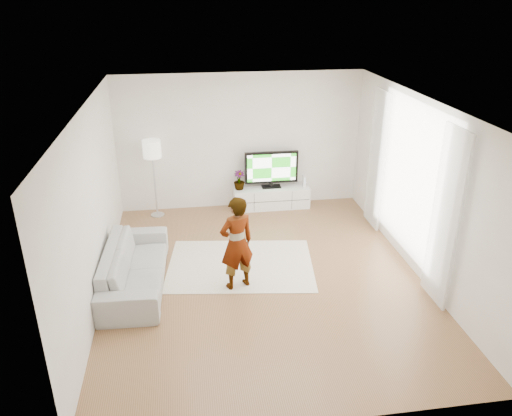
{
  "coord_description": "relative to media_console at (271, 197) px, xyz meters",
  "views": [
    {
      "loc": [
        -1.13,
        -6.83,
        4.29
      ],
      "look_at": [
        -0.06,
        0.4,
        1.06
      ],
      "focal_mm": 35.0,
      "sensor_mm": 36.0,
      "label": 1
    }
  ],
  "objects": [
    {
      "name": "floor",
      "position": [
        -0.62,
        -2.76,
        -0.22
      ],
      "size": [
        6.0,
        6.0,
        0.0
      ],
      "primitive_type": "plane",
      "color": "#9A6A45",
      "rests_on": "ground"
    },
    {
      "name": "ceiling",
      "position": [
        -0.62,
        -2.76,
        2.58
      ],
      "size": [
        6.0,
        6.0,
        0.0
      ],
      "primitive_type": "plane",
      "color": "white",
      "rests_on": "wall_back"
    },
    {
      "name": "wall_left",
      "position": [
        -3.12,
        -2.76,
        1.18
      ],
      "size": [
        0.02,
        6.0,
        2.8
      ],
      "primitive_type": "cube",
      "color": "white",
      "rests_on": "floor"
    },
    {
      "name": "wall_right",
      "position": [
        1.88,
        -2.76,
        1.18
      ],
      "size": [
        0.02,
        6.0,
        2.8
      ],
      "primitive_type": "cube",
      "color": "white",
      "rests_on": "floor"
    },
    {
      "name": "wall_back",
      "position": [
        -0.62,
        0.24,
        1.18
      ],
      "size": [
        5.0,
        0.02,
        2.8
      ],
      "primitive_type": "cube",
      "color": "white",
      "rests_on": "floor"
    },
    {
      "name": "wall_front",
      "position": [
        -0.62,
        -5.76,
        1.18
      ],
      "size": [
        5.0,
        0.02,
        2.8
      ],
      "primitive_type": "cube",
      "color": "white",
      "rests_on": "floor"
    },
    {
      "name": "window",
      "position": [
        1.86,
        -2.46,
        1.23
      ],
      "size": [
        0.01,
        2.6,
        2.5
      ],
      "primitive_type": "cube",
      "color": "white",
      "rests_on": "wall_right"
    },
    {
      "name": "curtain_near",
      "position": [
        1.78,
        -3.76,
        1.13
      ],
      "size": [
        0.04,
        0.7,
        2.6
      ],
      "primitive_type": "cube",
      "color": "white",
      "rests_on": "floor"
    },
    {
      "name": "curtain_far",
      "position": [
        1.78,
        -1.16,
        1.13
      ],
      "size": [
        0.04,
        0.7,
        2.6
      ],
      "primitive_type": "cube",
      "color": "white",
      "rests_on": "floor"
    },
    {
      "name": "media_console",
      "position": [
        0.0,
        0.0,
        0.0
      ],
      "size": [
        1.6,
        0.45,
        0.45
      ],
      "color": "white",
      "rests_on": "floor"
    },
    {
      "name": "television",
      "position": [
        0.0,
        0.03,
        0.65
      ],
      "size": [
        1.12,
        0.22,
        0.78
      ],
      "color": "black",
      "rests_on": "media_console"
    },
    {
      "name": "game_console",
      "position": [
        0.7,
        -0.0,
        0.34
      ],
      "size": [
        0.06,
        0.17,
        0.23
      ],
      "rotation": [
        0.0,
        0.0,
        -0.05
      ],
      "color": "white",
      "rests_on": "media_console"
    },
    {
      "name": "potted_plant",
      "position": [
        -0.68,
        0.0,
        0.43
      ],
      "size": [
        0.24,
        0.24,
        0.4
      ],
      "primitive_type": "imported",
      "rotation": [
        0.0,
        0.0,
        0.09
      ],
      "color": "#3F7238",
      "rests_on": "media_console"
    },
    {
      "name": "rug",
      "position": [
        -0.94,
        -2.33,
        -0.22
      ],
      "size": [
        2.62,
        2.04,
        0.01
      ],
      "primitive_type": "cube",
      "rotation": [
        0.0,
        0.0,
        -0.13
      ],
      "color": "#F1E5CD",
      "rests_on": "floor"
    },
    {
      "name": "player",
      "position": [
        -1.06,
        -2.97,
        0.54
      ],
      "size": [
        0.64,
        0.53,
        1.51
      ],
      "primitive_type": "imported",
      "rotation": [
        0.0,
        0.0,
        3.5
      ],
      "color": "#334772",
      "rests_on": "rug"
    },
    {
      "name": "sofa",
      "position": [
        -2.63,
        -2.68,
        0.1
      ],
      "size": [
        0.97,
        2.29,
        0.66
      ],
      "primitive_type": "imported",
      "rotation": [
        0.0,
        0.0,
        1.53
      ],
      "color": "#A6A6A1",
      "rests_on": "floor"
    },
    {
      "name": "floor_lamp",
      "position": [
        -2.39,
        -0.06,
        1.12
      ],
      "size": [
        0.35,
        0.35,
        1.59
      ],
      "color": "silver",
      "rests_on": "floor"
    }
  ]
}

